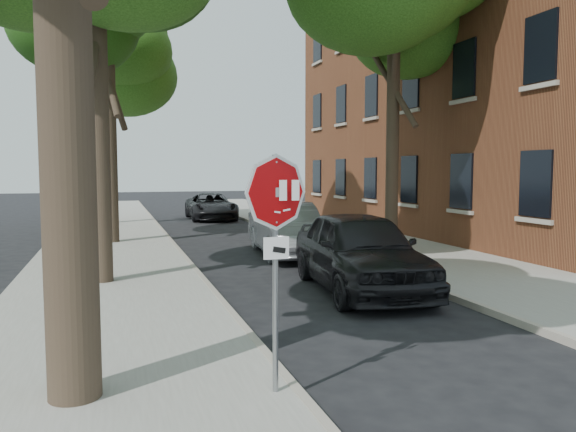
# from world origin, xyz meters

# --- Properties ---
(ground) EXTENTS (120.00, 120.00, 0.00)m
(ground) POSITION_xyz_m (0.00, 0.00, 0.00)
(ground) COLOR black
(ground) RESTS_ON ground
(sidewalk_left) EXTENTS (4.00, 55.00, 0.12)m
(sidewalk_left) POSITION_xyz_m (-2.50, 12.00, 0.06)
(sidewalk_left) COLOR gray
(sidewalk_left) RESTS_ON ground
(sidewalk_right) EXTENTS (4.00, 55.00, 0.12)m
(sidewalk_right) POSITION_xyz_m (6.00, 12.00, 0.06)
(sidewalk_right) COLOR gray
(sidewalk_right) RESTS_ON ground
(curb_left) EXTENTS (0.12, 55.00, 0.13)m
(curb_left) POSITION_xyz_m (-0.45, 12.00, 0.07)
(curb_left) COLOR #9E9384
(curb_left) RESTS_ON ground
(curb_right) EXTENTS (0.12, 55.00, 0.13)m
(curb_right) POSITION_xyz_m (3.95, 12.00, 0.07)
(curb_right) COLOR #9E9384
(curb_right) RESTS_ON ground
(apartment_building) EXTENTS (12.20, 20.20, 15.30)m
(apartment_building) POSITION_xyz_m (14.00, 14.00, 7.65)
(apartment_building) COLOR brown
(apartment_building) RESTS_ON ground
(stop_sign) EXTENTS (0.76, 0.34, 2.61)m
(stop_sign) POSITION_xyz_m (-0.70, -0.03, 1.95)
(stop_sign) COLOR gray
(stop_sign) RESTS_ON sidewalk_left
(tree_mid_b) EXTENTS (5.88, 5.46, 10.36)m
(tree_mid_b) POSITION_xyz_m (-2.42, 14.12, 8.00)
(tree_mid_b) COLOR black
(tree_mid_b) RESTS_ON sidewalk_left
(tree_far) EXTENTS (5.29, 4.91, 9.33)m
(tree_far) POSITION_xyz_m (-2.72, 21.11, 7.21)
(tree_far) COLOR black
(tree_far) RESTS_ON sidewalk_left
(tree_right) EXTENTS (5.29, 4.91, 9.33)m
(tree_right) POSITION_xyz_m (5.98, 10.11, 7.21)
(tree_right) COLOR black
(tree_right) RESTS_ON sidewalk_right
(car_a) EXTENTS (2.50, 5.16, 1.70)m
(car_a) POSITION_xyz_m (2.60, 4.96, 0.85)
(car_a) COLOR black
(car_a) RESTS_ON ground
(car_b) EXTENTS (2.05, 4.86, 1.56)m
(car_b) POSITION_xyz_m (2.60, 10.13, 0.78)
(car_b) COLOR #929399
(car_b) RESTS_ON ground
(car_d) EXTENTS (2.33, 4.88, 1.34)m
(car_d) POSITION_xyz_m (2.46, 22.73, 0.67)
(car_d) COLOR black
(car_d) RESTS_ON ground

